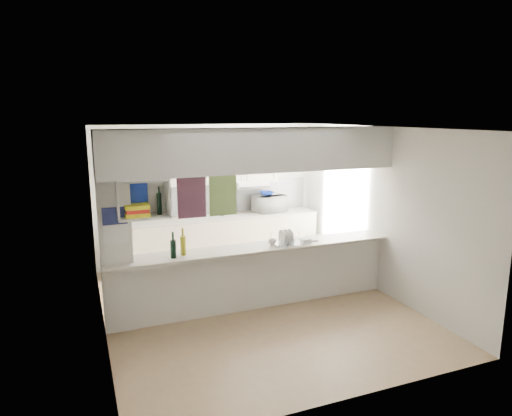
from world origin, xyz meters
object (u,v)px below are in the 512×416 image
dish_rack (288,238)px  bowl (267,193)px  microwave (269,203)px  wine_bottles (178,247)px

dish_rack → bowl: bearing=72.4°
microwave → dish_rack: (-0.63, -2.17, -0.07)m
bowl → wine_bottles: 3.13m
dish_rack → wine_bottles: bearing=177.1°
microwave → bowl: size_ratio=2.20×
microwave → bowl: 0.20m
microwave → wine_bottles: size_ratio=1.59×
microwave → dish_rack: microwave is taller
bowl → dish_rack: size_ratio=0.59×
wine_bottles → bowl: bearing=45.0°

